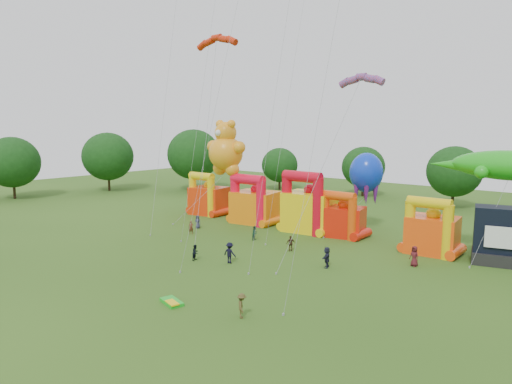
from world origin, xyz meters
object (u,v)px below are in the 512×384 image
Objects in this scene: gecko_kite at (503,187)px; spectator_4 at (291,243)px; bouncy_castle_0 at (208,198)px; teddy_bear_kite at (212,176)px; spectator_0 at (198,222)px; octopus_kite at (358,191)px; bouncy_castle_2 at (308,209)px.

gecko_kite reaches higher than spectator_4.
teddy_bear_kite reaches higher than bouncy_castle_0.
spectator_0 is 15.08m from spectator_4.
octopus_kite is (17.49, 7.11, -1.21)m from teddy_bear_kite.
teddy_bear_kite reaches higher than octopus_kite.
teddy_bear_kite is 33.72m from gecko_kite.
octopus_kite is at bearing 37.51° from bouncy_castle_2.
gecko_kite reaches higher than bouncy_castle_2.
octopus_kite reaches higher than spectator_0.
bouncy_castle_0 is 9.39m from spectator_0.
spectator_0 is (5.72, -7.29, -1.52)m from bouncy_castle_0.
bouncy_castle_0 is at bearing -170.31° from octopus_kite.
octopus_kite reaches higher than spectator_4.
bouncy_castle_0 is 38.08m from gecko_kite.
teddy_bear_kite is at bearing -172.62° from gecko_kite.
gecko_kite reaches higher than bouncy_castle_0.
spectator_0 is at bearing -147.02° from bouncy_castle_2.
bouncy_castle_2 is at bearing 15.59° from spectator_0.
teddy_bear_kite reaches higher than spectator_0.
gecko_kite is 1.42× the size of octopus_kite.
spectator_0 is (1.38, -3.91, -5.30)m from teddy_bear_kite.
bouncy_castle_2 reaches higher than bouncy_castle_0.
bouncy_castle_2 is 9.51m from spectator_4.
bouncy_castle_0 is 0.45× the size of teddy_bear_kite.
bouncy_castle_0 is at bearing -179.58° from bouncy_castle_2.
spectator_0 is at bearing -145.65° from octopus_kite.
gecko_kite is at bearing 2.30° from bouncy_castle_2.
gecko_kite is 8.25× the size of spectator_0.
bouncy_castle_2 is 0.55× the size of teddy_bear_kite.
octopus_kite is (-15.93, 2.78, -2.20)m from gecko_kite.
teddy_bear_kite reaches higher than spectator_4.
spectator_0 is (-32.05, -8.24, -6.28)m from gecko_kite.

